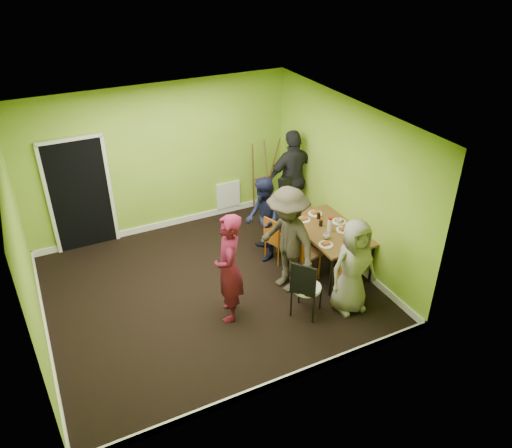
{
  "coord_description": "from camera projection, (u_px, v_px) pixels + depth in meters",
  "views": [
    {
      "loc": [
        -2.16,
        -6.1,
        5.02
      ],
      "look_at": [
        0.84,
        0.0,
        1.01
      ],
      "focal_mm": 35.0,
      "sensor_mm": 36.0,
      "label": 1
    }
  ],
  "objects": [
    {
      "name": "ground",
      "position": [
        210.0,
        289.0,
        8.08
      ],
      "size": [
        5.0,
        5.0,
        0.0
      ],
      "primitive_type": "plane",
      "color": "black",
      "rests_on": "ground"
    },
    {
      "name": "room_walls",
      "position": [
        204.0,
        237.0,
        7.6
      ],
      "size": [
        5.04,
        4.54,
        2.82
      ],
      "color": "#83AD2C",
      "rests_on": "ground"
    },
    {
      "name": "dining_table",
      "position": [
        329.0,
        232.0,
        8.28
      ],
      "size": [
        0.9,
        1.5,
        0.75
      ],
      "color": "black",
      "rests_on": "ground"
    },
    {
      "name": "chair_left_far",
      "position": [
        275.0,
        237.0,
        8.54
      ],
      "size": [
        0.46,
        0.46,
        0.87
      ],
      "rotation": [
        0.0,
        0.0,
        -1.22
      ],
      "color": "#C65D12",
      "rests_on": "ground"
    },
    {
      "name": "chair_left_near",
      "position": [
        300.0,
        250.0,
        8.0
      ],
      "size": [
        0.53,
        0.53,
        1.06
      ],
      "rotation": [
        0.0,
        0.0,
        -1.33
      ],
      "color": "#C65D12",
      "rests_on": "ground"
    },
    {
      "name": "chair_back_end",
      "position": [
        291.0,
        192.0,
        9.38
      ],
      "size": [
        0.59,
        0.64,
        1.08
      ],
      "rotation": [
        0.0,
        0.0,
        3.5
      ],
      "color": "#C65D12",
      "rests_on": "ground"
    },
    {
      "name": "chair_front_end",
      "position": [
        348.0,
        273.0,
        7.63
      ],
      "size": [
        0.45,
        0.45,
        0.89
      ],
      "rotation": [
        0.0,
        0.0,
        -0.27
      ],
      "color": "#C65D12",
      "rests_on": "ground"
    },
    {
      "name": "chair_bentwood",
      "position": [
        305.0,
        286.0,
        7.26
      ],
      "size": [
        0.54,
        0.54,
        0.99
      ],
      "rotation": [
        0.0,
        0.0,
        -0.89
      ],
      "color": "black",
      "rests_on": "ground"
    },
    {
      "name": "easel",
      "position": [
        264.0,
        176.0,
        9.98
      ],
      "size": [
        0.62,
        0.58,
        1.55
      ],
      "color": "brown",
      "rests_on": "ground"
    },
    {
      "name": "plate_near_left",
      "position": [
        304.0,
        220.0,
        8.51
      ],
      "size": [
        0.23,
        0.23,
        0.01
      ],
      "primitive_type": "cylinder",
      "color": "white",
      "rests_on": "dining_table"
    },
    {
      "name": "plate_near_right",
      "position": [
        326.0,
        245.0,
        7.83
      ],
      "size": [
        0.23,
        0.23,
        0.01
      ],
      "primitive_type": "cylinder",
      "color": "white",
      "rests_on": "dining_table"
    },
    {
      "name": "plate_far_back",
      "position": [
        315.0,
        214.0,
        8.69
      ],
      "size": [
        0.24,
        0.24,
        0.01
      ],
      "primitive_type": "cylinder",
      "color": "white",
      "rests_on": "dining_table"
    },
    {
      "name": "plate_far_front",
      "position": [
        351.0,
        248.0,
        7.76
      ],
      "size": [
        0.25,
        0.25,
        0.01
      ],
      "primitive_type": "cylinder",
      "color": "white",
      "rests_on": "dining_table"
    },
    {
      "name": "plate_wall_back",
      "position": [
        339.0,
        222.0,
        8.45
      ],
      "size": [
        0.25,
        0.25,
        0.01
      ],
      "primitive_type": "cylinder",
      "color": "white",
      "rests_on": "dining_table"
    },
    {
      "name": "plate_wall_front",
      "position": [
        343.0,
        230.0,
        8.22
      ],
      "size": [
        0.24,
        0.24,
        0.01
      ],
      "primitive_type": "cylinder",
      "color": "white",
      "rests_on": "dining_table"
    },
    {
      "name": "thermos",
      "position": [
        330.0,
        225.0,
        8.14
      ],
      "size": [
        0.08,
        0.08,
        0.22
      ],
      "primitive_type": "cylinder",
      "color": "white",
      "rests_on": "dining_table"
    },
    {
      "name": "blue_bottle",
      "position": [
        351.0,
        229.0,
        8.07
      ],
      "size": [
        0.07,
        0.07,
        0.2
      ],
      "primitive_type": "cylinder",
      "color": "#193CC2",
      "rests_on": "dining_table"
    },
    {
      "name": "orange_bottle",
      "position": [
        321.0,
        220.0,
        8.43
      ],
      "size": [
        0.04,
        0.04,
        0.07
      ],
      "primitive_type": "cylinder",
      "color": "#C65D12",
      "rests_on": "dining_table"
    },
    {
      "name": "glass_mid",
      "position": [
        321.0,
        223.0,
        8.32
      ],
      "size": [
        0.06,
        0.06,
        0.1
      ],
      "primitive_type": "cylinder",
      "color": "black",
      "rests_on": "dining_table"
    },
    {
      "name": "glass_back",
      "position": [
        319.0,
        216.0,
        8.53
      ],
      "size": [
        0.07,
        0.07,
        0.1
      ],
      "primitive_type": "cylinder",
      "color": "black",
      "rests_on": "dining_table"
    },
    {
      "name": "glass_front",
      "position": [
        351.0,
        240.0,
        7.88
      ],
      "size": [
        0.07,
        0.07,
        0.1
      ],
      "primitive_type": "cylinder",
      "color": "black",
      "rests_on": "dining_table"
    },
    {
      "name": "cup_a",
      "position": [
        326.0,
        236.0,
        7.98
      ],
      "size": [
        0.11,
        0.11,
        0.08
      ],
      "primitive_type": "imported",
      "color": "white",
      "rests_on": "dining_table"
    },
    {
      "name": "cup_b",
      "position": [
        339.0,
        222.0,
        8.37
      ],
      "size": [
        0.1,
        0.1,
        0.1
      ],
      "primitive_type": "imported",
      "color": "white",
      "rests_on": "dining_table"
    },
    {
      "name": "person_standing",
      "position": [
        229.0,
        268.0,
        7.11
      ],
      "size": [
        0.62,
        0.73,
        1.71
      ],
      "primitive_type": "imported",
      "rotation": [
        0.0,
        0.0,
        -1.96
      ],
      "color": "maroon",
      "rests_on": "ground"
    },
    {
      "name": "person_left_far",
      "position": [
        263.0,
        219.0,
        8.54
      ],
      "size": [
        0.74,
        0.85,
        1.5
      ],
      "primitive_type": "imported",
      "rotation": [
        0.0,
        0.0,
        -1.85
      ],
      "color": "#141732",
      "rests_on": "ground"
    },
    {
      "name": "person_left_near",
      "position": [
        287.0,
        240.0,
        7.7
      ],
      "size": [
        0.88,
        1.26,
        1.78
      ],
      "primitive_type": "imported",
      "rotation": [
        0.0,
        0.0,
        -1.37
      ],
      "color": "#302B20",
      "rests_on": "ground"
    },
    {
      "name": "person_back_end",
      "position": [
        293.0,
        179.0,
        9.45
      ],
      "size": [
        1.13,
        0.48,
        1.91
      ],
      "primitive_type": "imported",
      "rotation": [
        0.0,
        0.0,
        3.15
      ],
      "color": "black",
      "rests_on": "ground"
    },
    {
      "name": "person_front_end",
      "position": [
        353.0,
        267.0,
        7.3
      ],
      "size": [
        0.76,
        0.5,
        1.53
      ],
      "primitive_type": "imported",
      "rotation": [
        0.0,
        0.0,
        -0.02
      ],
      "color": "gray",
      "rests_on": "ground"
    }
  ]
}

